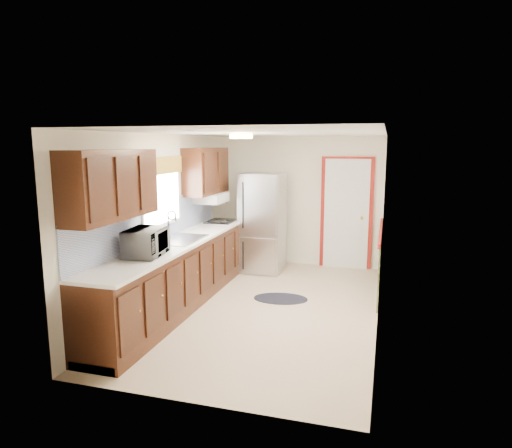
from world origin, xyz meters
The scene contains 8 objects.
room_shell centered at (0.00, 0.00, 1.20)m, with size 3.20×5.20×2.52m.
kitchen_run centered at (-1.24, -0.29, 0.81)m, with size 0.63×4.00×2.20m.
back_wall_trim centered at (0.99, 2.21, 0.89)m, with size 1.12×2.30×2.08m.
ceiling_fixture centered at (-0.30, -0.20, 2.36)m, with size 0.30×0.30×0.06m, color #FFD88C.
microwave centered at (-1.20, -1.14, 1.14)m, with size 0.59×0.33×0.40m, color white.
refrigerator centered at (-0.57, 1.83, 0.88)m, with size 0.73×0.74×1.76m.
rug centered at (0.10, 0.41, 0.01)m, with size 0.80×0.51×0.01m, color black.
cooktop centered at (-1.19, 1.40, 0.95)m, with size 0.45×0.54×0.02m, color black.
Camera 1 is at (1.54, -5.89, 2.25)m, focal length 32.00 mm.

